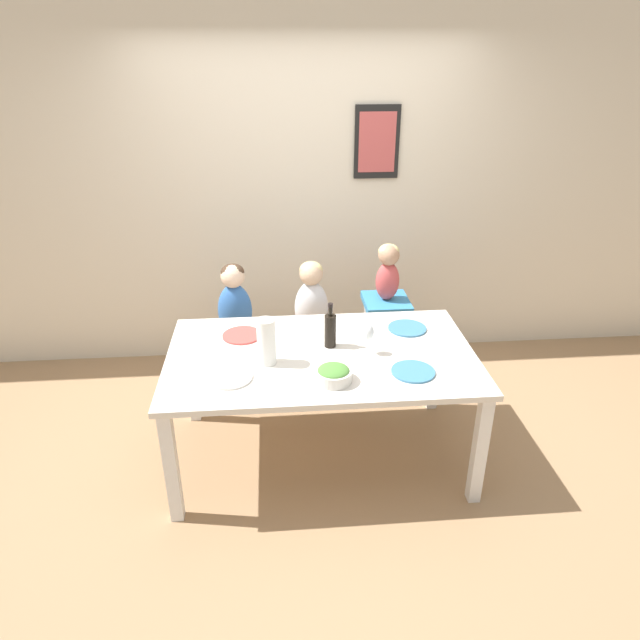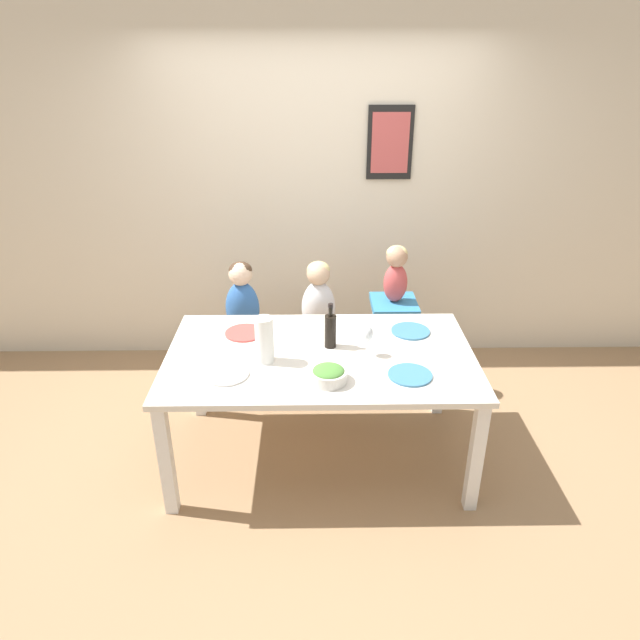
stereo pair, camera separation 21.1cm
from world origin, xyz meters
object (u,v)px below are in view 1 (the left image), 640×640
salad_bowl_large (334,374)px  person_child_center (312,298)px  person_child_left (234,301)px  dinner_plate_front_right (413,372)px  chair_right_highchair (385,319)px  dinner_plate_back_left (242,335)px  chair_far_center (312,342)px  dinner_plate_back_right (407,328)px  wine_bottle (330,330)px  dinner_plate_front_left (230,378)px  chair_far_left (238,345)px  paper_towel_roll (266,342)px  person_baby_right (388,269)px  wine_glass_near (368,333)px

salad_bowl_large → person_child_center: bearing=91.8°
person_child_left → dinner_plate_front_right: bearing=-45.8°
chair_right_highchair → dinner_plate_back_left: 1.17m
dinner_plate_front_right → dinner_plate_back_left: bearing=151.7°
chair_far_center → dinner_plate_back_right: (0.57, -0.54, 0.36)m
person_child_center → chair_far_center: bearing=-90.0°
person_child_left → dinner_plate_back_right: (1.13, -0.54, 0.00)m
wine_bottle → dinner_plate_front_left: wine_bottle is taller
chair_far_left → dinner_plate_front_left: dinner_plate_front_left is taller
wine_bottle → paper_towel_roll: 0.42m
salad_bowl_large → dinner_plate_front_right: (0.45, 0.05, -0.04)m
wine_bottle → salad_bowl_large: size_ratio=1.39×
chair_far_center → paper_towel_roll: size_ratio=1.71×
dinner_plate_back_right → dinner_plate_front_right: (-0.09, -0.53, 0.00)m
person_baby_right → salad_bowl_large: person_baby_right is taller
chair_far_center → salad_bowl_large: bearing=-88.2°
chair_far_left → chair_far_center: 0.55m
chair_far_center → dinner_plate_front_left: (-0.53, -1.05, 0.36)m
chair_right_highchair → dinner_plate_back_right: dinner_plate_back_right is taller
person_baby_right → dinner_plate_back_left: size_ratio=1.70×
chair_far_left → dinner_plate_front_right: 1.53m
person_child_center → wine_glass_near: 0.88m
dinner_plate_front_left → chair_right_highchair: bearing=44.4°
person_baby_right → dinner_plate_back_left: person_baby_right is taller
person_child_left → paper_towel_roll: size_ratio=2.01×
dinner_plate_front_left → dinner_plate_back_left: same height
chair_right_highchair → person_child_left: size_ratio=1.31×
chair_far_left → person_child_left: person_child_left is taller
chair_far_center → salad_bowl_large: salad_bowl_large is taller
wine_glass_near → chair_right_highchair: bearing=71.7°
dinner_plate_front_right → paper_towel_roll: bearing=167.7°
person_child_center → wine_glass_near: (0.27, -0.83, 0.13)m
person_child_left → person_child_center: same height
person_baby_right → salad_bowl_large: bearing=-114.4°
person_child_left → dinner_plate_front_left: (0.03, -1.05, 0.00)m
chair_far_left → wine_bottle: wine_bottle is taller
chair_far_left → paper_towel_roll: paper_towel_roll is taller
dinner_plate_front_right → wine_bottle: bearing=141.2°
chair_far_center → person_child_center: 0.36m
chair_right_highchair → salad_bowl_large: (-0.51, -1.12, 0.23)m
person_child_center → dinner_plate_back_left: bearing=-131.1°
wine_glass_near → dinner_plate_back_right: size_ratio=0.77×
person_baby_right → salad_bowl_large: (-0.51, -1.12, -0.17)m
wine_glass_near → salad_bowl_large: wine_glass_near is taller
wine_glass_near → dinner_plate_back_right: 0.44m
wine_bottle → dinner_plate_back_left: wine_bottle is taller
chair_far_center → dinner_plate_back_left: size_ratio=1.93×
dinner_plate_back_right → wine_glass_near: bearing=-136.1°
person_baby_right → wine_glass_near: 0.88m
person_baby_right → dinner_plate_front_right: bearing=-93.0°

